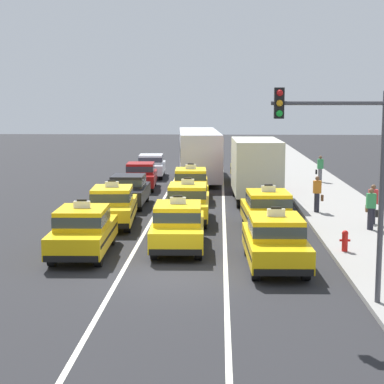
% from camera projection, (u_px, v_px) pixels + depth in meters
% --- Properties ---
extents(ground_plane, '(160.00, 160.00, 0.00)m').
position_uv_depth(ground_plane, '(173.00, 277.00, 19.46)').
color(ground_plane, '#232326').
extents(lane_stripe_left_center, '(0.14, 80.00, 0.01)m').
position_uv_depth(lane_stripe_left_center, '(170.00, 187.00, 39.31)').
color(lane_stripe_left_center, silver).
rests_on(lane_stripe_left_center, ground).
extents(lane_stripe_center_right, '(0.14, 80.00, 0.01)m').
position_uv_depth(lane_stripe_center_right, '(223.00, 187.00, 39.17)').
color(lane_stripe_center_right, silver).
rests_on(lane_stripe_center_right, ground).
extents(sidewalk_curb, '(4.00, 90.00, 0.15)m').
position_uv_depth(sidewalk_curb, '(330.00, 200.00, 33.98)').
color(sidewalk_curb, gray).
rests_on(sidewalk_curb, ground).
extents(taxi_left_nearest, '(1.96, 4.61, 1.96)m').
position_uv_depth(taxi_left_nearest, '(83.00, 230.00, 22.00)').
color(taxi_left_nearest, black).
rests_on(taxi_left_nearest, ground).
extents(taxi_left_second, '(2.10, 4.66, 1.96)m').
position_uv_depth(taxi_left_second, '(112.00, 205.00, 27.17)').
color(taxi_left_second, black).
rests_on(taxi_left_second, ground).
extents(sedan_left_third, '(1.79, 4.31, 1.58)m').
position_uv_depth(sedan_left_third, '(129.00, 190.00, 32.14)').
color(sedan_left_third, black).
rests_on(sedan_left_third, ground).
extents(sedan_left_fourth, '(1.99, 4.39, 1.58)m').
position_uv_depth(sedan_left_fourth, '(141.00, 175.00, 38.33)').
color(sedan_left_fourth, black).
rests_on(sedan_left_fourth, ground).
extents(sedan_left_fifth, '(1.91, 4.36, 1.58)m').
position_uv_depth(sedan_left_fifth, '(151.00, 165.00, 44.14)').
color(sedan_left_fifth, black).
rests_on(sedan_left_fifth, ground).
extents(taxi_center_nearest, '(1.93, 4.60, 1.96)m').
position_uv_depth(taxi_center_nearest, '(178.00, 225.00, 22.87)').
color(taxi_center_nearest, black).
rests_on(taxi_center_nearest, ground).
extents(taxi_center_second, '(1.85, 4.57, 1.96)m').
position_uv_depth(taxi_center_second, '(188.00, 202.00, 28.05)').
color(taxi_center_second, black).
rests_on(taxi_center_second, ground).
extents(taxi_center_third, '(1.98, 4.62, 1.96)m').
position_uv_depth(taxi_center_third, '(191.00, 183.00, 34.25)').
color(taxi_center_third, black).
rests_on(taxi_center_third, ground).
extents(bus_center_fourth, '(3.24, 11.34, 3.22)m').
position_uv_depth(bus_center_fourth, '(199.00, 152.00, 43.22)').
color(bus_center_fourth, black).
rests_on(bus_center_fourth, ground).
extents(taxi_right_nearest, '(1.94, 4.61, 1.96)m').
position_uv_depth(taxi_right_nearest, '(275.00, 240.00, 20.44)').
color(taxi_right_nearest, black).
rests_on(taxi_right_nearest, ground).
extents(taxi_right_second, '(2.04, 4.64, 1.96)m').
position_uv_depth(taxi_right_second, '(268.00, 211.00, 25.86)').
color(taxi_right_second, black).
rests_on(taxi_right_second, ground).
extents(box_truck_right_third, '(2.46, 7.02, 3.27)m').
position_uv_depth(box_truck_right_third, '(255.00, 167.00, 33.89)').
color(box_truck_right_third, black).
rests_on(box_truck_right_third, ground).
extents(taxi_right_fourth, '(2.04, 4.65, 1.96)m').
position_uv_depth(taxi_right_fourth, '(247.00, 169.00, 41.43)').
color(taxi_right_fourth, black).
rests_on(taxi_right_fourth, ground).
extents(pedestrian_mid_block, '(0.47, 0.24, 1.66)m').
position_uv_depth(pedestrian_mid_block, '(317.00, 194.00, 29.65)').
color(pedestrian_mid_block, '#23232D').
rests_on(pedestrian_mid_block, sidewalk_curb).
extents(pedestrian_by_storefront, '(0.47, 0.24, 1.65)m').
position_uv_depth(pedestrian_by_storefront, '(373.00, 204.00, 26.81)').
color(pedestrian_by_storefront, '#23232D').
rests_on(pedestrian_by_storefront, sidewalk_curb).
extents(pedestrian_trailing, '(0.47, 0.24, 1.66)m').
position_uv_depth(pedestrian_trailing, '(371.00, 209.00, 25.64)').
color(pedestrian_trailing, '#23232D').
rests_on(pedestrian_trailing, sidewalk_curb).
extents(pedestrian_far_corner, '(0.47, 0.24, 1.64)m').
position_uv_depth(pedestrian_far_corner, '(320.00, 169.00, 40.62)').
color(pedestrian_far_corner, slate).
rests_on(pedestrian_far_corner, sidewalk_curb).
extents(fire_hydrant, '(0.36, 0.22, 0.73)m').
position_uv_depth(fire_hydrant, '(345.00, 240.00, 22.01)').
color(fire_hydrant, red).
rests_on(fire_hydrant, sidewalk_curb).
extents(traffic_light_pole, '(2.87, 0.33, 5.58)m').
position_uv_depth(traffic_light_pole, '(344.00, 159.00, 16.04)').
color(traffic_light_pole, '#47474C').
rests_on(traffic_light_pole, ground).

